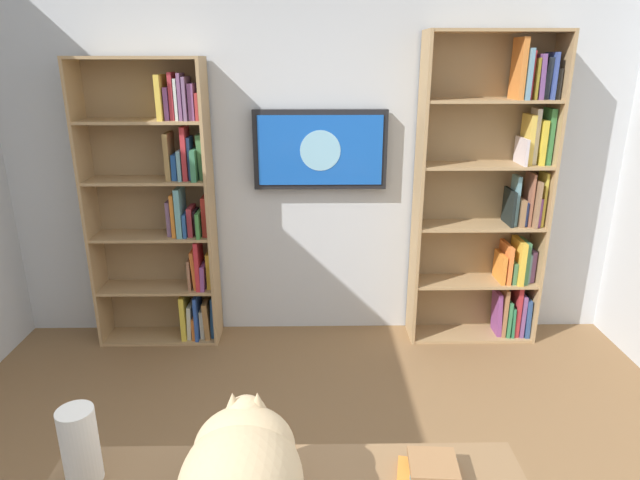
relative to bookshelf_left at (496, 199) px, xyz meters
The scene contains 7 objects.
wall_back 1.32m from the bookshelf_left, ahead, with size 4.52×0.06×2.70m, color silver.
bookshelf_left is the anchor object (origin of this frame).
bookshelf_right 2.33m from the bookshelf_left, ahead, with size 0.86×0.28×2.02m.
wall_mounted_tv 1.29m from the bookshelf_left, ahead, with size 0.93×0.07×0.55m.
cat 2.92m from the bookshelf_left, 59.22° to the left, with size 0.33×0.58×0.35m.
paper_towel_roll 3.08m from the bookshelf_left, 49.18° to the left, with size 0.11×0.11×0.25m, color white.
desk_book_stack 2.54m from the bookshelf_left, 68.12° to the left, with size 0.21×0.17×0.07m.
Camera 1 is at (0.03, 1.62, 2.00)m, focal length 30.36 mm.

